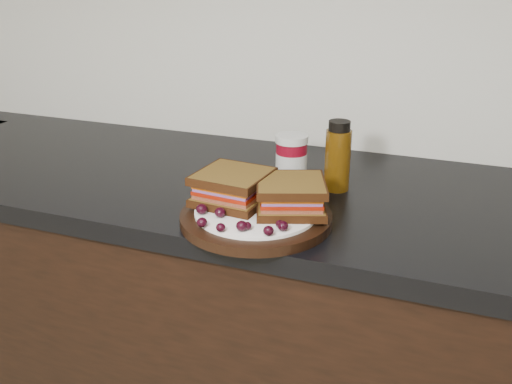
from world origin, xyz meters
TOP-DOWN VIEW (x-y plane):
  - base_cabinets at (0.00, 1.70)m, footprint 3.96×0.58m
  - countertop at (0.00, 1.70)m, footprint 3.98×0.60m
  - plate at (0.16, 1.51)m, footprint 0.28×0.28m
  - sandwich_left at (0.10, 1.53)m, footprint 0.14×0.14m
  - sandwich_right at (0.22, 1.53)m, footprint 0.16×0.16m
  - grape_0 at (0.07, 1.45)m, footprint 0.02×0.02m
  - grape_1 at (0.11, 1.45)m, footprint 0.02×0.02m
  - grape_2 at (0.10, 1.41)m, footprint 0.02×0.02m
  - grape_3 at (0.13, 1.40)m, footprint 0.02×0.02m
  - grape_4 at (0.17, 1.42)m, footprint 0.02×0.02m
  - grape_5 at (0.17, 1.42)m, footprint 0.02×0.02m
  - grape_6 at (0.21, 1.42)m, footprint 0.02×0.02m
  - grape_7 at (0.23, 1.44)m, footprint 0.02×0.02m
  - grape_8 at (0.22, 1.45)m, footprint 0.02×0.02m
  - grape_9 at (0.21, 1.48)m, footprint 0.02×0.02m
  - grape_10 at (0.23, 1.53)m, footprint 0.02×0.02m
  - grape_11 at (0.21, 1.53)m, footprint 0.02×0.02m
  - grape_12 at (0.21, 1.55)m, footprint 0.02×0.02m
  - grape_13 at (0.08, 1.56)m, footprint 0.02×0.02m
  - grape_14 at (0.07, 1.53)m, footprint 0.02×0.02m
  - grape_15 at (0.09, 1.51)m, footprint 0.02×0.02m
  - grape_16 at (0.10, 1.56)m, footprint 0.02×0.02m
  - grape_17 at (0.09, 1.54)m, footprint 0.02×0.02m
  - grape_18 at (0.06, 1.50)m, footprint 0.02×0.02m
  - condiment_jar at (0.15, 1.73)m, footprint 0.09×0.09m
  - oil_bottle at (0.26, 1.72)m, footprint 0.07×0.07m

SIDE VIEW (x-z plane):
  - base_cabinets at x=0.00m, z-range 0.00..0.86m
  - countertop at x=0.00m, z-range 0.86..0.90m
  - plate at x=0.16m, z-range 0.90..0.92m
  - grape_5 at x=0.17m, z-range 0.92..0.94m
  - grape_8 at x=0.22m, z-range 0.92..0.94m
  - grape_13 at x=0.08m, z-range 0.92..0.94m
  - grape_3 at x=0.13m, z-range 0.92..0.94m
  - grape_12 at x=0.21m, z-range 0.92..0.94m
  - grape_15 at x=0.09m, z-range 0.92..0.94m
  - grape_6 at x=0.21m, z-range 0.92..0.94m
  - grape_16 at x=0.10m, z-range 0.92..0.94m
  - grape_2 at x=0.10m, z-range 0.92..0.94m
  - grape_10 at x=0.23m, z-range 0.92..0.94m
  - grape_14 at x=0.07m, z-range 0.92..0.94m
  - grape_7 at x=0.23m, z-range 0.92..0.94m
  - grape_9 at x=0.21m, z-range 0.92..0.94m
  - grape_4 at x=0.17m, z-range 0.92..0.94m
  - grape_1 at x=0.11m, z-range 0.92..0.94m
  - grape_11 at x=0.21m, z-range 0.92..0.94m
  - grape_0 at x=0.07m, z-range 0.92..0.94m
  - grape_17 at x=0.09m, z-range 0.92..0.94m
  - grape_18 at x=0.06m, z-range 0.92..0.94m
  - condiment_jar at x=0.15m, z-range 0.90..1.00m
  - sandwich_right at x=0.22m, z-range 0.92..0.98m
  - sandwich_left at x=0.10m, z-range 0.92..0.98m
  - oil_bottle at x=0.26m, z-range 0.90..1.05m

